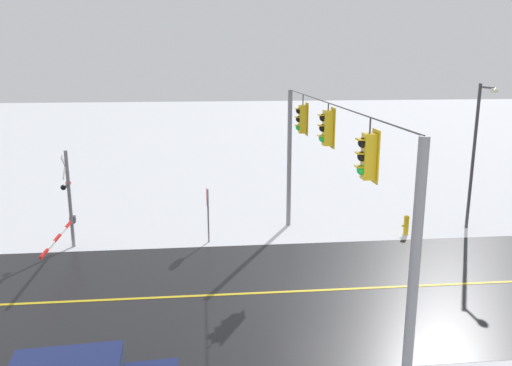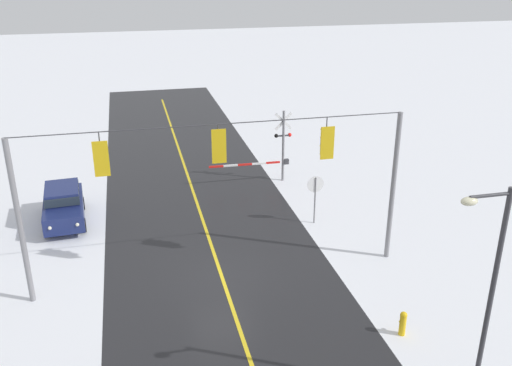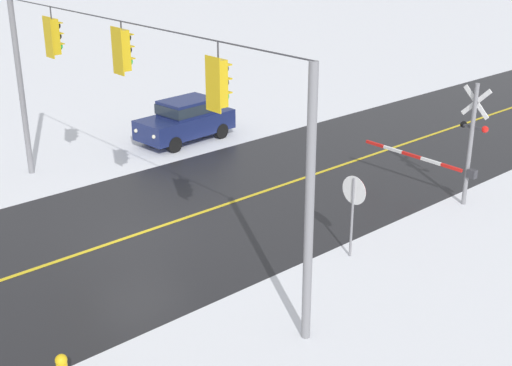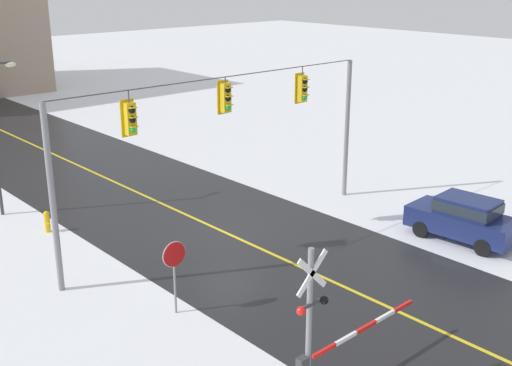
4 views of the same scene
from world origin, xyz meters
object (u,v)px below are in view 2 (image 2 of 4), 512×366
at_px(fire_hydrant, 403,323).
at_px(railroad_crossing, 276,148).
at_px(stop_sign, 315,189).
at_px(parked_car_navy, 63,203).
at_px(streetlamp_near, 487,281).

bearing_deg(fire_hydrant, railroad_crossing, -88.07).
relative_size(stop_sign, parked_car_navy, 0.55).
distance_m(stop_sign, parked_car_navy, 11.77).
relative_size(railroad_crossing, fire_hydrant, 5.27).
xyz_separation_m(stop_sign, parked_car_navy, (11.41, -2.79, -0.76)).
relative_size(parked_car_navy, streetlamp_near, 0.66).
xyz_separation_m(parked_car_navy, fire_hydrant, (-11.53, 11.45, -0.49)).
height_order(streetlamp_near, fire_hydrant, streetlamp_near).
bearing_deg(streetlamp_near, stop_sign, -87.52).
bearing_deg(stop_sign, railroad_crossing, -86.23).
height_order(railroad_crossing, fire_hydrant, railroad_crossing).
bearing_deg(streetlamp_near, parked_car_navy, -50.71).
distance_m(stop_sign, fire_hydrant, 8.76).
relative_size(railroad_crossing, streetlamp_near, 0.71).
xyz_separation_m(streetlamp_near, fire_hydrant, (0.40, -3.12, -3.45)).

